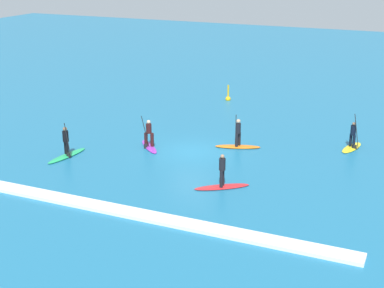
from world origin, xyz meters
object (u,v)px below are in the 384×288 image
at_px(surfer_on_orange_board, 238,141).
at_px(marker_buoy, 228,98).
at_px(surfer_on_yellow_board, 352,141).
at_px(surfer_on_purple_board, 149,139).
at_px(surfer_on_red_board, 222,179).
at_px(surfer_on_green_board, 67,149).

relative_size(surfer_on_orange_board, marker_buoy, 2.10).
bearing_deg(surfer_on_yellow_board, surfer_on_purple_board, -54.11).
distance_m(surfer_on_yellow_board, surfer_on_orange_board, 7.09).
xyz_separation_m(surfer_on_orange_board, marker_buoy, (-4.64, 10.74, -0.21)).
distance_m(surfer_on_yellow_board, surfer_on_red_board, 10.42).
distance_m(surfer_on_red_board, surfer_on_orange_board, 6.48).
bearing_deg(surfer_on_green_board, marker_buoy, 172.51).
relative_size(surfer_on_purple_board, surfer_on_red_board, 0.85).
height_order(surfer_on_red_board, marker_buoy, surfer_on_red_board).
height_order(surfer_on_orange_board, marker_buoy, surfer_on_orange_board).
xyz_separation_m(surfer_on_purple_board, surfer_on_orange_board, (5.07, 2.23, -0.10)).
relative_size(surfer_on_orange_board, surfer_on_green_board, 0.91).
height_order(surfer_on_purple_board, surfer_on_orange_board, surfer_on_purple_board).
relative_size(surfer_on_purple_board, marker_buoy, 1.71).
height_order(surfer_on_yellow_board, surfer_on_orange_board, surfer_on_yellow_board).
distance_m(surfer_on_purple_board, surfer_on_orange_board, 5.54).
relative_size(surfer_on_purple_board, surfer_on_green_board, 0.74).
bearing_deg(surfer_on_purple_board, surfer_on_yellow_board, 69.73).
height_order(surfer_on_purple_board, surfer_on_green_board, surfer_on_green_board).
relative_size(surfer_on_yellow_board, surfer_on_red_board, 0.92).
bearing_deg(surfer_on_red_board, surfer_on_yellow_board, -155.83).
bearing_deg(marker_buoy, surfer_on_orange_board, -66.63).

